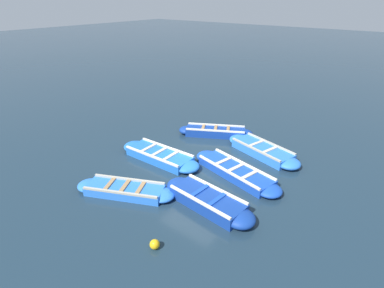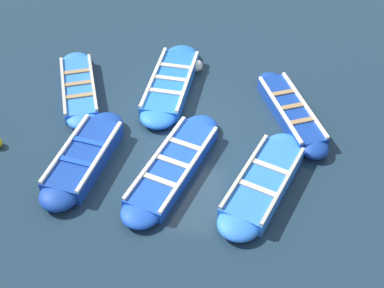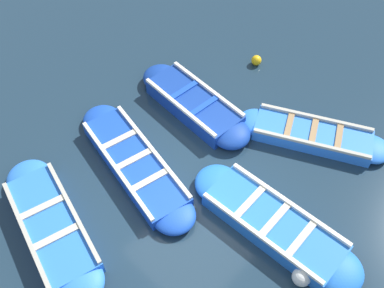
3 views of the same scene
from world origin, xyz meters
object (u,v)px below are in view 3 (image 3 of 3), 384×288
(boat_outer_left, at_px, (274,224))
(buoy_orange_near, at_px, (256,60))
(boat_tucked, at_px, (194,104))
(buoy_white_drifting, at_px, (301,277))
(boat_far_corner, at_px, (52,226))
(boat_mid_row, at_px, (312,135))
(boat_centre, at_px, (135,163))

(boat_outer_left, bearing_deg, buoy_orange_near, 42.16)
(boat_tucked, bearing_deg, boat_outer_left, -110.77)
(buoy_white_drifting, bearing_deg, boat_far_corner, 121.08)
(buoy_white_drifting, bearing_deg, boat_mid_row, 30.49)
(boat_outer_left, relative_size, boat_mid_row, 1.10)
(buoy_orange_near, bearing_deg, boat_outer_left, -137.84)
(boat_far_corner, distance_m, buoy_white_drifting, 4.80)
(boat_centre, bearing_deg, boat_far_corner, 178.74)
(boat_mid_row, bearing_deg, buoy_white_drifting, -149.51)
(buoy_orange_near, bearing_deg, boat_far_corner, -178.85)
(boat_tucked, distance_m, buoy_orange_near, 2.32)
(boat_centre, distance_m, buoy_white_drifting, 4.08)
(boat_far_corner, xyz_separation_m, buoy_orange_near, (6.56, 0.13, -0.05))
(boat_mid_row, distance_m, boat_tucked, 2.83)
(boat_far_corner, bearing_deg, buoy_orange_near, 1.15)
(boat_mid_row, height_order, buoy_orange_near, boat_mid_row)
(boat_outer_left, relative_size, boat_centre, 0.94)
(buoy_orange_near, bearing_deg, buoy_white_drifting, -133.94)
(boat_outer_left, bearing_deg, boat_mid_row, 16.63)
(boat_tucked, bearing_deg, boat_mid_row, -65.45)
(boat_far_corner, height_order, boat_tucked, boat_tucked)
(boat_centre, bearing_deg, boat_outer_left, -74.13)
(boat_outer_left, distance_m, buoy_orange_near, 4.81)
(boat_tucked, bearing_deg, boat_far_corner, -177.29)
(boat_far_corner, height_order, buoy_orange_near, boat_far_corner)
(boat_outer_left, height_order, buoy_orange_near, boat_outer_left)
(boat_outer_left, distance_m, boat_far_corner, 4.31)
(boat_far_corner, bearing_deg, boat_outer_left, -46.00)
(boat_outer_left, relative_size, buoy_orange_near, 14.28)
(boat_far_corner, bearing_deg, boat_tucked, 2.71)
(buoy_orange_near, relative_size, buoy_white_drifting, 0.78)
(boat_far_corner, xyz_separation_m, boat_tucked, (4.24, 0.20, 0.02))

